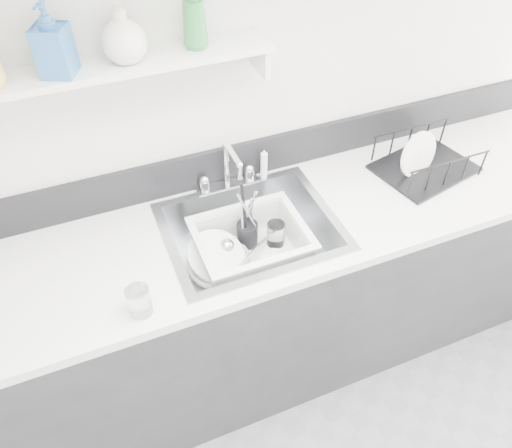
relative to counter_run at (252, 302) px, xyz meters
name	(u,v)px	position (x,y,z in m)	size (l,w,h in m)	color
room_shell	(436,209)	(0.00, -0.80, 1.22)	(3.50, 3.00, 2.60)	silver
counter_run	(252,302)	(0.00, 0.00, 0.00)	(3.20, 0.62, 0.92)	#252529
backsplash	(223,165)	(0.00, 0.30, 0.54)	(3.20, 0.02, 0.16)	black
sink	(251,244)	(0.00, 0.00, 0.37)	(0.64, 0.52, 0.20)	silver
faucet	(228,176)	(0.00, 0.25, 0.52)	(0.26, 0.18, 0.23)	silver
side_sprayer	(264,164)	(0.16, 0.25, 0.53)	(0.03, 0.03, 0.14)	white
wall_shelf	(114,68)	(-0.35, 0.23, 1.05)	(1.00, 0.16, 0.12)	silver
wash_tub	(251,247)	(-0.01, -0.02, 0.37)	(0.42, 0.34, 0.16)	white
plate_stack	(219,260)	(-0.14, 0.00, 0.34)	(0.27, 0.26, 0.11)	white
utensil_cup	(247,232)	(0.01, 0.07, 0.37)	(0.08, 0.08, 0.28)	black
ladle	(241,255)	(-0.05, -0.02, 0.34)	(0.25, 0.09, 0.07)	silver
tumbler_in_tub	(276,234)	(0.11, 0.02, 0.36)	(0.07, 0.07, 0.10)	white
tumbler_counter	(139,301)	(-0.46, -0.22, 0.51)	(0.07, 0.07, 0.10)	white
dish_rack	(427,156)	(0.81, 0.05, 0.53)	(0.39, 0.30, 0.14)	black
bowl_small	(274,262)	(0.06, -0.09, 0.33)	(0.12, 0.12, 0.04)	white
soap_bottle_b	(51,39)	(-0.50, 0.21, 1.17)	(0.09, 0.09, 0.21)	#2C65A1
soap_bottle_c	(123,33)	(-0.31, 0.22, 1.16)	(0.13, 0.13, 0.17)	beige
soap_bottle_d	(194,15)	(-0.09, 0.23, 1.17)	(0.08, 0.08, 0.20)	#2A7F37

